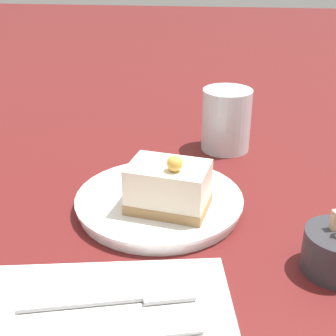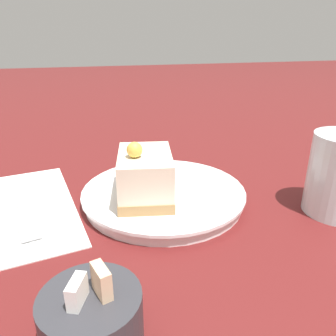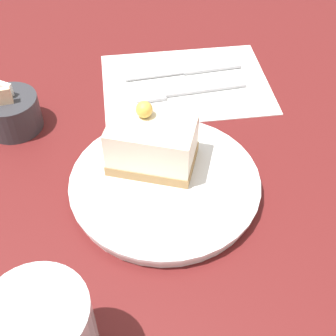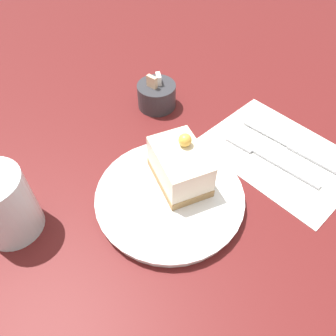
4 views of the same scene
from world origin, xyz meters
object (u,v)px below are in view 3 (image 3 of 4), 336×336
at_px(cake_slice, 152,144).
at_px(sugar_bowl, 12,112).
at_px(plate, 165,184).
at_px(knife, 194,70).
at_px(fork, 178,93).

xyz_separation_m(cake_slice, sugar_bowl, (0.08, 0.19, -0.02)).
relative_size(plate, cake_slice, 2.03).
distance_m(cake_slice, knife, 0.22).
height_order(plate, fork, plate).
distance_m(cake_slice, fork, 0.16).
bearing_deg(sugar_bowl, fork, -70.68).
xyz_separation_m(cake_slice, knife, (0.21, -0.05, -0.04)).
xyz_separation_m(plate, sugar_bowl, (0.10, 0.20, 0.01)).
relative_size(cake_slice, knife, 0.61).
height_order(cake_slice, sugar_bowl, cake_slice).
height_order(plate, cake_slice, cake_slice).
relative_size(cake_slice, fork, 0.64).
bearing_deg(knife, cake_slice, 152.26).
bearing_deg(plate, knife, -8.30).
bearing_deg(knife, sugar_bowl, 104.76).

